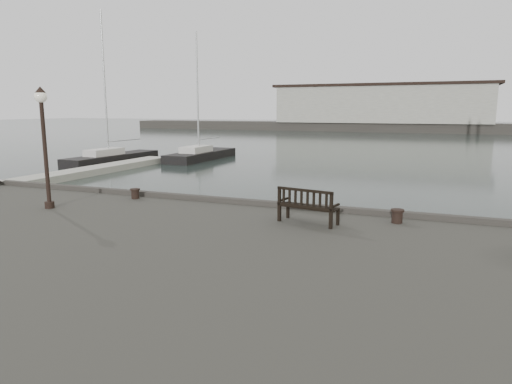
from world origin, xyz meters
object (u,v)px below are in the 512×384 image
lamp_post (44,131)px  bollard_left (135,194)px  yacht_b (113,160)px  yacht_d (202,157)px  bench (308,212)px  bollard_right (397,216)px

lamp_post → bollard_left: bearing=55.8°
yacht_b → yacht_d: size_ratio=1.11×
bench → bollard_left: bearing=-178.7°
yacht_b → yacht_d: (6.23, 5.75, -0.02)m
lamp_post → yacht_d: size_ratio=0.32×
bench → yacht_d: bearing=135.5°
bench → yacht_b: 32.87m
bench → yacht_b: yacht_b is taller
lamp_post → yacht_b: (-15.89, 22.83, -3.94)m
lamp_post → yacht_b: bearing=124.8°
bench → yacht_b: (-24.72, 21.60, -1.64)m
bench → yacht_b: size_ratio=0.13×
yacht_d → lamp_post: bearing=-70.7°
bench → lamp_post: lamp_post is taller
bollard_left → bollard_right: bearing=-1.4°
bollard_right → yacht_b: bearing=142.9°
bench → yacht_d: 33.05m
bollard_right → lamp_post: 11.78m
bollard_left → yacht_d: bearing=113.5°
bench → yacht_d: yacht_d is taller
lamp_post → yacht_b: yacht_b is taller
yacht_d → bollard_left: bearing=-65.9°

